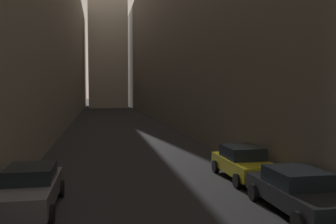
# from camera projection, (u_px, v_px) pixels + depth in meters

# --- Properties ---
(ground_plane) EXTENTS (264.00, 264.00, 0.00)m
(ground_plane) POSITION_uv_depth(u_px,v_px,m) (118.00, 125.00, 41.69)
(ground_plane) COLOR black
(building_block_left) EXTENTS (13.79, 108.00, 22.34)m
(building_block_left) POSITION_uv_depth(u_px,v_px,m) (6.00, 28.00, 40.64)
(building_block_left) COLOR gray
(building_block_left) RESTS_ON ground
(building_block_right) EXTENTS (13.12, 108.00, 23.25)m
(building_block_right) POSITION_uv_depth(u_px,v_px,m) (212.00, 30.00, 45.21)
(building_block_right) COLOR #60594F
(building_block_right) RESTS_ON ground
(parked_car_left_third) EXTENTS (1.89, 4.40, 1.51)m
(parked_car_left_third) POSITION_uv_depth(u_px,v_px,m) (30.00, 188.00, 12.09)
(parked_car_left_third) COLOR #4C4C51
(parked_car_left_third) RESTS_ON ground
(parked_car_right_third) EXTENTS (2.03, 4.50, 1.44)m
(parked_car_right_third) POSITION_uv_depth(u_px,v_px,m) (298.00, 191.00, 11.92)
(parked_car_right_third) COLOR black
(parked_car_right_third) RESTS_ON ground
(parked_car_right_far) EXTENTS (1.94, 4.19, 1.49)m
(parked_car_right_far) POSITION_uv_depth(u_px,v_px,m) (243.00, 162.00, 16.48)
(parked_car_right_far) COLOR #A59919
(parked_car_right_far) RESTS_ON ground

